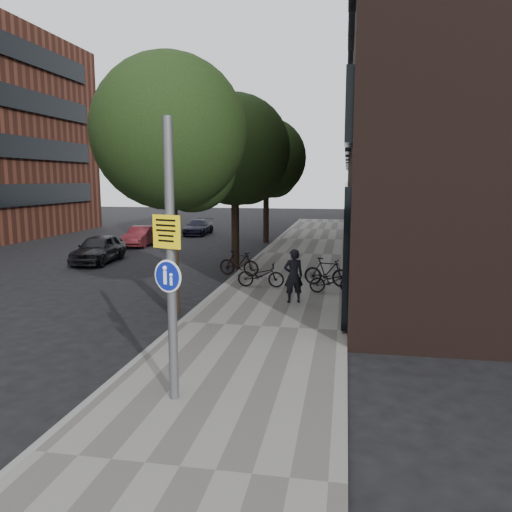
% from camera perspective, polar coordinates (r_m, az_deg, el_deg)
% --- Properties ---
extents(ground, '(120.00, 120.00, 0.00)m').
position_cam_1_polar(ground, '(10.40, -3.94, -13.75)').
color(ground, black).
rests_on(ground, ground).
extents(sidewalk, '(4.50, 60.00, 0.12)m').
position_cam_1_polar(sidewalk, '(19.82, 3.82, -2.68)').
color(sidewalk, slate).
rests_on(sidewalk, ground).
extents(curb_edge, '(0.15, 60.00, 0.13)m').
position_cam_1_polar(curb_edge, '(20.18, -2.54, -2.44)').
color(curb_edge, slate).
rests_on(curb_edge, ground).
extents(building_right_dark_brick, '(12.00, 40.00, 18.00)m').
position_cam_1_polar(building_right_dark_brick, '(32.30, 21.99, 17.07)').
color(building_right_dark_brick, black).
rests_on(building_right_dark_brick, ground).
extents(street_tree_near, '(4.40, 4.40, 7.50)m').
position_cam_1_polar(street_tree_near, '(14.83, -9.41, 13.00)').
color(street_tree_near, black).
rests_on(street_tree_near, ground).
extents(street_tree_mid, '(5.00, 5.00, 7.80)m').
position_cam_1_polar(street_tree_mid, '(23.01, -2.18, 11.56)').
color(street_tree_mid, black).
rests_on(street_tree_mid, ground).
extents(street_tree_far, '(5.00, 5.00, 7.80)m').
position_cam_1_polar(street_tree_far, '(31.85, 1.34, 10.78)').
color(street_tree_far, black).
rests_on(street_tree_far, ground).
extents(signpost, '(0.54, 0.22, 4.89)m').
position_cam_1_polar(signpost, '(8.65, -9.69, -0.61)').
color(signpost, '#595B5E').
rests_on(signpost, sidewalk).
extents(pedestrian, '(0.72, 0.59, 1.71)m').
position_cam_1_polar(pedestrian, '(15.74, 4.31, -2.28)').
color(pedestrian, black).
rests_on(pedestrian, sidewalk).
extents(parked_bike_facade_near, '(1.64, 0.80, 0.83)m').
position_cam_1_polar(parked_bike_facade_near, '(17.34, 8.74, -2.82)').
color(parked_bike_facade_near, black).
rests_on(parked_bike_facade_near, sidewalk).
extents(parked_bike_facade_far, '(1.79, 0.90, 1.03)m').
position_cam_1_polar(parked_bike_facade_far, '(18.38, 8.11, -1.82)').
color(parked_bike_facade_far, black).
rests_on(parked_bike_facade_far, sidewalk).
extents(parked_bike_curb_near, '(1.71, 0.64, 0.89)m').
position_cam_1_polar(parked_bike_curb_near, '(18.03, 0.56, -2.17)').
color(parked_bike_curb_near, black).
rests_on(parked_bike_curb_near, sidewalk).
extents(parked_bike_curb_far, '(1.78, 0.82, 1.03)m').
position_cam_1_polar(parked_bike_curb_far, '(20.10, -1.96, -0.83)').
color(parked_bike_curb_far, black).
rests_on(parked_bike_curb_far, sidewalk).
extents(parked_car_near, '(1.85, 4.04, 1.34)m').
position_cam_1_polar(parked_car_near, '(25.20, -17.56, 0.79)').
color(parked_car_near, black).
rests_on(parked_car_near, ground).
extents(parked_car_mid, '(1.42, 3.63, 1.18)m').
position_cam_1_polar(parked_car_mid, '(30.93, -13.01, 2.22)').
color(parked_car_mid, maroon).
rests_on(parked_car_mid, ground).
extents(parked_car_far, '(1.58, 3.82, 1.10)m').
position_cam_1_polar(parked_car_far, '(36.55, -6.60, 3.30)').
color(parked_car_far, black).
rests_on(parked_car_far, ground).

